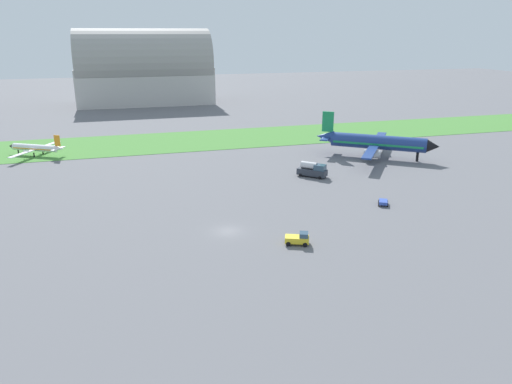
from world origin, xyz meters
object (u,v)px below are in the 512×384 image
Objects in this scene: airplane_taxiing_turboprop at (36,148)px; pushback_tug_near_gate at (298,239)px; fuel_truck_midfield at (313,170)px; airplane_parked_jet_far at (375,142)px; baggage_cart_by_runway at (383,202)px.

pushback_tug_near_gate is (46.11, -70.24, -1.20)m from airplane_taxiing_turboprop.
pushback_tug_near_gate is 36.31m from fuel_truck_midfield.
airplane_parked_jet_far is 9.18× the size of baggage_cart_by_runway.
baggage_cart_by_runway is (-16.21, -32.25, -3.44)m from airplane_parked_jet_far.
airplane_parked_jet_far reaches higher than airplane_taxiing_turboprop.
airplane_parked_jet_far is 6.71× the size of pushback_tug_near_gate.
fuel_truck_midfield is (15.78, 32.69, 0.67)m from pushback_tug_near_gate.
airplane_taxiing_turboprop is 89.23m from baggage_cart_by_runway.
airplane_parked_jet_far is 1.56× the size of airplane_taxiing_turboprop.
fuel_truck_midfield is 21.56m from baggage_cart_by_runway.
pushback_tug_near_gate is (-37.61, -44.15, -3.10)m from airplane_parked_jet_far.
pushback_tug_near_gate is 24.48m from baggage_cart_by_runway.
fuel_truck_midfield is at bearing 86.48° from pushback_tug_near_gate.
airplane_taxiing_turboprop reaches higher than baggage_cart_by_runway.
baggage_cart_by_runway is (21.39, 11.90, -0.34)m from pushback_tug_near_gate.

